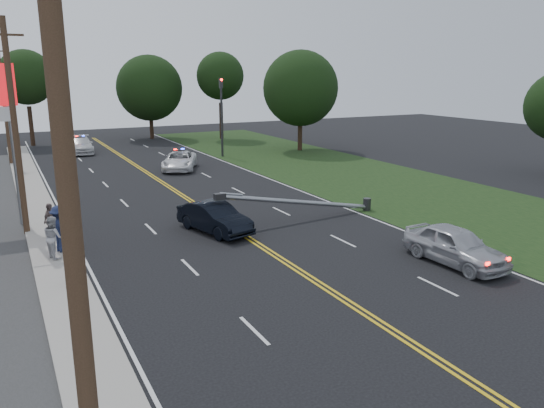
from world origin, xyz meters
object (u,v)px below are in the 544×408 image
fallen_streetlight (307,202)px  emergency_a (180,161)px  bystander_d (50,220)px  bystander_b (53,237)px  crashed_sedan (214,218)px  utility_pole_mid (15,128)px  waiting_sedan (455,245)px  utility_pole_near (75,264)px  bystander_c (60,229)px  utility_pole_far (4,103)px  bystander_a (70,264)px  emergency_b (81,145)px  traffic_signal (222,110)px

fallen_streetlight → emergency_a: (-1.50, 17.24, -0.21)m
bystander_d → bystander_b: bearing=-149.8°
fallen_streetlight → bystander_d: fallen_streetlight is taller
crashed_sedan → utility_pole_mid: bearing=139.2°
waiting_sedan → bystander_b: bearing=149.0°
utility_pole_near → bystander_b: 15.90m
fallen_streetlight → bystander_d: bearing=169.1°
crashed_sedan → bystander_c: size_ratio=2.19×
utility_pole_far → bystander_b: bearing=-88.2°
bystander_a → bystander_d: 6.33m
utility_pole_far → emergency_b: size_ratio=1.88×
bystander_c → utility_pole_near: bearing=152.3°
bystander_a → bystander_c: bearing=10.3°
emergency_b → bystander_a: (-5.14, -33.98, 0.11)m
emergency_a → bystander_b: bearing=-96.9°
emergency_a → bystander_a: (-10.83, -21.17, 0.18)m
emergency_a → bystander_c: size_ratio=2.54×
crashed_sedan → bystander_c: bystander_c is taller
bystander_a → bystander_d: bystander_d is taller
bystander_b → bystander_c: (0.34, 0.73, 0.12)m
utility_pole_mid → bystander_b: utility_pole_mid is taller
emergency_b → fallen_streetlight: bearing=-71.3°
bystander_d → crashed_sedan: bearing=-75.2°
fallen_streetlight → traffic_signal: bearing=79.4°
bystander_d → waiting_sedan: bearing=-94.6°
emergency_a → bystander_c: bearing=-97.2°
waiting_sedan → emergency_b: size_ratio=0.86×
utility_pole_near → utility_pole_mid: (0.00, 20.00, 0.00)m
emergency_b → crashed_sedan: bearing=-81.1°
traffic_signal → bystander_a: bearing=-122.4°
emergency_b → bystander_b: bystander_b is taller
bystander_a → bystander_c: bystander_c is taller
bystander_a → bystander_b: bystander_b is taller
utility_pole_far → bystander_b: (0.82, -26.65, -4.08)m
utility_pole_near → bystander_b: utility_pole_near is taller
utility_pole_near → bystander_a: size_ratio=6.53×
utility_pole_mid → fallen_streetlight: bearing=-16.6°
traffic_signal → emergency_b: 14.30m
bystander_b → bystander_d: (0.14, 3.05, -0.08)m
fallen_streetlight → utility_pole_near: 21.27m
utility_pole_mid → emergency_a: utility_pole_mid is taller
traffic_signal → emergency_b: (-11.31, 8.05, -3.43)m
bystander_a → crashed_sedan: bearing=-48.9°
crashed_sedan → utility_pole_far: bearing=92.5°
emergency_a → bystander_d: (-10.93, -14.84, 0.22)m
utility_pole_far → bystander_b: utility_pole_far is taller
traffic_signal → utility_pole_far: utility_pole_far is taller
bystander_a → emergency_b: bearing=3.2°
utility_pole_far → crashed_sedan: (8.16, -25.94, -4.36)m
waiting_sedan → emergency_a: bearing=95.0°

